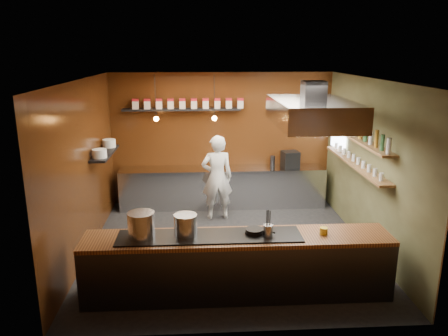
{
  "coord_description": "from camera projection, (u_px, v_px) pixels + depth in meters",
  "views": [
    {
      "loc": [
        -0.54,
        -7.3,
        3.47
      ],
      "look_at": [
        -0.08,
        0.4,
        1.38
      ],
      "focal_mm": 35.0,
      "sensor_mm": 36.0,
      "label": 1
    }
  ],
  "objects": [
    {
      "name": "pass_counter",
      "position": [
        237.0,
        265.0,
        6.31
      ],
      "size": [
        4.4,
        0.72,
        0.94
      ],
      "color": "#38383D",
      "rests_on": "floor"
    },
    {
      "name": "chef",
      "position": [
        217.0,
        177.0,
        9.11
      ],
      "size": [
        0.69,
        0.49,
        1.79
      ],
      "primitive_type": "imported",
      "rotation": [
        0.0,
        0.0,
        3.24
      ],
      "color": "silver",
      "rests_on": "floor"
    },
    {
      "name": "storage_tins",
      "position": [
        188.0,
        104.0,
        9.59
      ],
      "size": [
        2.43,
        0.13,
        0.22
      ],
      "color": "beige",
      "rests_on": "tin_shelf"
    },
    {
      "name": "pendant_left",
      "position": [
        156.0,
        116.0,
        8.96
      ],
      "size": [
        0.1,
        0.1,
        0.95
      ],
      "color": "black",
      "rests_on": "ceiling"
    },
    {
      "name": "bottle_shelf_upper",
      "position": [
        358.0,
        139.0,
        7.89
      ],
      "size": [
        0.26,
        2.8,
        0.04
      ],
      "primitive_type": "cube",
      "color": "#906039",
      "rests_on": "right_wall"
    },
    {
      "name": "bottles",
      "position": [
        358.0,
        131.0,
        7.85
      ],
      "size": [
        0.06,
        2.66,
        0.24
      ],
      "color": "silver",
      "rests_on": "bottle_shelf_upper"
    },
    {
      "name": "bottle_shelf_lower",
      "position": [
        355.0,
        164.0,
        8.01
      ],
      "size": [
        0.26,
        2.8,
        0.04
      ],
      "primitive_type": "cube",
      "color": "#906039",
      "rests_on": "right_wall"
    },
    {
      "name": "extractor_hood",
      "position": [
        312.0,
        112.0,
        7.0
      ],
      "size": [
        1.2,
        2.0,
        0.72
      ],
      "color": "#38383D",
      "rests_on": "ceiling"
    },
    {
      "name": "wine_glasses",
      "position": [
        356.0,
        159.0,
        7.99
      ],
      "size": [
        0.07,
        2.37,
        0.13
      ],
      "color": "silver",
      "rests_on": "bottle_shelf_lower"
    },
    {
      "name": "tin_shelf",
      "position": [
        182.0,
        110.0,
        9.62
      ],
      "size": [
        2.6,
        0.26,
        0.04
      ],
      "primitive_type": "cube",
      "color": "black",
      "rests_on": "back_wall"
    },
    {
      "name": "prep_counter",
      "position": [
        223.0,
        187.0,
        9.94
      ],
      "size": [
        4.6,
        0.65,
        0.9
      ],
      "primitive_type": "cube",
      "color": "silver",
      "rests_on": "floor"
    },
    {
      "name": "plate_stacks",
      "position": [
        105.0,
        148.0,
        8.37
      ],
      "size": [
        0.26,
        1.16,
        0.16
      ],
      "color": "white",
      "rests_on": "plate_shelf"
    },
    {
      "name": "floor",
      "position": [
        230.0,
        246.0,
        7.97
      ],
      "size": [
        5.0,
        5.0,
        0.0
      ],
      "primitive_type": "plane",
      "color": "black",
      "rests_on": "ground"
    },
    {
      "name": "plate_shelf",
      "position": [
        105.0,
        153.0,
        8.39
      ],
      "size": [
        0.3,
        1.4,
        0.04
      ],
      "primitive_type": "cube",
      "color": "black",
      "rests_on": "left_wall"
    },
    {
      "name": "utensil_crock",
      "position": [
        268.0,
        231.0,
        6.1
      ],
      "size": [
        0.18,
        0.18,
        0.17
      ],
      "primitive_type": "cylinder",
      "rotation": [
        0.0,
        0.0,
        0.41
      ],
      "color": "#B4B6BB",
      "rests_on": "pass_counter"
    },
    {
      "name": "stockpot_small",
      "position": [
        186.0,
        225.0,
        6.13
      ],
      "size": [
        0.41,
        0.41,
        0.31
      ],
      "primitive_type": "cylinder",
      "rotation": [
        0.0,
        0.0,
        -0.28
      ],
      "color": "silver",
      "rests_on": "pass_counter"
    },
    {
      "name": "right_wall",
      "position": [
        370.0,
        165.0,
        7.72
      ],
      "size": [
        0.0,
        5.0,
        5.0
      ],
      "primitive_type": "plane",
      "rotation": [
        1.57,
        0.0,
        -1.57
      ],
      "color": "#434226",
      "rests_on": "ground"
    },
    {
      "name": "pendant_right",
      "position": [
        214.0,
        116.0,
        9.03
      ],
      "size": [
        0.1,
        0.1,
        0.95
      ],
      "color": "black",
      "rests_on": "ceiling"
    },
    {
      "name": "back_wall",
      "position": [
        222.0,
        139.0,
        9.99
      ],
      "size": [
        5.0,
        0.0,
        5.0
      ],
      "primitive_type": "plane",
      "rotation": [
        1.57,
        0.0,
        0.0
      ],
      "color": "#3B1A0A",
      "rests_on": "ground"
    },
    {
      "name": "window_pane",
      "position": [
        339.0,
        127.0,
        9.25
      ],
      "size": [
        0.0,
        1.0,
        1.0
      ],
      "primitive_type": "plane",
      "rotation": [
        1.57,
        0.0,
        -1.57
      ],
      "color": "white",
      "rests_on": "right_wall"
    },
    {
      "name": "ceiling",
      "position": [
        230.0,
        80.0,
        7.18
      ],
      "size": [
        5.0,
        5.0,
        0.0
      ],
      "primitive_type": "plane",
      "rotation": [
        3.14,
        0.0,
        0.0
      ],
      "color": "silver",
      "rests_on": "back_wall"
    },
    {
      "name": "frying_pan",
      "position": [
        255.0,
        231.0,
        6.22
      ],
      "size": [
        0.42,
        0.27,
        0.07
      ],
      "color": "black",
      "rests_on": "pass_counter"
    },
    {
      "name": "left_wall",
      "position": [
        84.0,
        170.0,
        7.43
      ],
      "size": [
        0.0,
        5.0,
        5.0
      ],
      "primitive_type": "plane",
      "rotation": [
        1.57,
        0.0,
        1.57
      ],
      "color": "#3B1A0A",
      "rests_on": "ground"
    },
    {
      "name": "espresso_machine",
      "position": [
        290.0,
        159.0,
        9.89
      ],
      "size": [
        0.41,
        0.39,
        0.36
      ],
      "primitive_type": "cube",
      "rotation": [
        0.0,
        0.0,
        0.16
      ],
      "color": "black",
      "rests_on": "prep_counter"
    },
    {
      "name": "stockpot_large",
      "position": [
        141.0,
        225.0,
        6.05
      ],
      "size": [
        0.4,
        0.4,
        0.37
      ],
      "primitive_type": "cylinder",
      "rotation": [
        0.0,
        0.0,
        -0.06
      ],
      "color": "silver",
      "rests_on": "pass_counter"
    },
    {
      "name": "butter_jar",
      "position": [
        324.0,
        231.0,
        6.23
      ],
      "size": [
        0.13,
        0.13,
        0.1
      ],
      "primitive_type": "cylinder",
      "rotation": [
        0.0,
        0.0,
        0.19
      ],
      "color": "gold",
      "rests_on": "pass_counter"
    }
  ]
}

